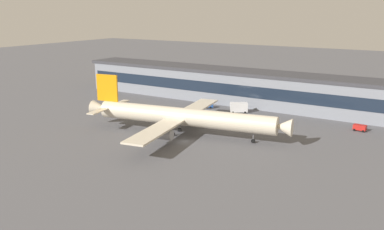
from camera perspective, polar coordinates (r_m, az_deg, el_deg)
ground_plane at (r=114.88m, az=-1.08°, el=-3.62°), size 600.00×600.00×0.00m
terminal_building at (r=158.20m, az=9.26°, el=3.54°), size 156.26×15.31×12.65m
airliner at (r=119.88m, az=-1.43°, el=-0.22°), size 61.11×52.87×15.96m
stair_truck at (r=146.86m, az=6.40°, el=1.07°), size 6.35×5.26×3.55m
baggage_tug at (r=133.92m, az=21.74°, el=-1.57°), size 3.75×2.35×1.85m
belt_loader at (r=153.09m, az=1.62°, el=1.37°), size 6.44×5.20×1.95m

